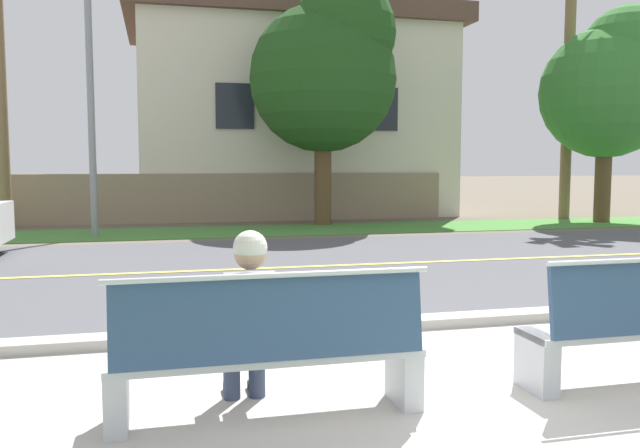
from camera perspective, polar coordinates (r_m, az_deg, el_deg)
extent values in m
plane|color=#665B4C|center=(12.13, -3.55, -2.72)|extent=(140.00, 140.00, 0.00)
cube|color=#B7B2A8|center=(5.03, 12.76, -14.32)|extent=(44.00, 3.60, 0.01)
cube|color=#ADA89E|center=(6.74, 5.23, -8.72)|extent=(44.00, 0.30, 0.11)
cube|color=#515156|center=(10.68, -2.10, -3.78)|extent=(52.00, 8.00, 0.01)
cube|color=#E0CC4C|center=(10.68, -2.10, -3.76)|extent=(48.00, 0.14, 0.01)
cube|color=#478438|center=(16.47, -6.32, -0.61)|extent=(48.00, 2.80, 0.02)
cube|color=silver|center=(4.43, -17.23, -14.15)|extent=(0.14, 0.40, 0.45)
cube|color=silver|center=(4.72, 7.29, -12.76)|extent=(0.14, 0.40, 0.45)
cube|color=silver|center=(4.41, -4.57, -11.27)|extent=(2.05, 0.44, 0.05)
cube|color=navy|center=(4.15, -4.16, -8.26)|extent=(1.97, 0.12, 0.52)
cylinder|color=silver|center=(4.09, -4.16, -4.47)|extent=(2.05, 0.04, 0.04)
cube|color=silver|center=(5.17, 18.29, -11.37)|extent=(0.14, 0.40, 0.45)
cylinder|color=#333D56|center=(4.55, -7.46, -9.70)|extent=(0.15, 0.42, 0.15)
cylinder|color=#333D56|center=(4.57, -5.18, -9.60)|extent=(0.15, 0.42, 0.15)
cylinder|color=#333D56|center=(4.81, -7.68, -12.52)|extent=(0.12, 0.12, 0.43)
cube|color=black|center=(4.94, -7.76, -14.23)|extent=(0.09, 0.24, 0.07)
cylinder|color=#333D56|center=(4.83, -5.51, -12.41)|extent=(0.12, 0.12, 0.43)
cube|color=black|center=(4.96, -5.63, -14.12)|extent=(0.09, 0.24, 0.07)
cube|color=gray|center=(4.33, -6.01, -7.73)|extent=(0.34, 0.20, 0.52)
cylinder|color=gray|center=(4.32, -8.90, -7.51)|extent=(0.09, 0.09, 0.46)
cylinder|color=gray|center=(4.37, -3.24, -7.29)|extent=(0.09, 0.09, 0.46)
sphere|color=tan|center=(4.27, -6.08, -2.58)|extent=(0.21, 0.21, 0.21)
sphere|color=beige|center=(4.26, -6.08, -2.05)|extent=(0.22, 0.22, 0.22)
cylinder|color=gray|center=(16.00, -19.31, 11.22)|extent=(0.16, 0.16, 6.85)
cylinder|color=brown|center=(17.98, 0.25, 3.86)|extent=(0.47, 0.47, 2.49)
sphere|color=#1E4719|center=(18.12, 0.25, 12.54)|extent=(3.98, 3.98, 3.98)
sphere|color=#1E4719|center=(18.16, 2.08, 16.34)|extent=(2.78, 2.78, 2.78)
cylinder|color=brown|center=(20.52, 23.34, 3.35)|extent=(0.45, 0.45, 2.30)
sphere|color=#33752D|center=(20.62, 23.60, 10.40)|extent=(3.69, 3.69, 3.69)
sphere|color=#33752D|center=(20.82, 25.22, 13.35)|extent=(2.58, 2.58, 2.58)
cylinder|color=brown|center=(21.57, 20.78, 12.15)|extent=(0.32, 0.32, 8.79)
cube|color=gray|center=(19.25, -7.92, 2.28)|extent=(13.00, 0.36, 1.40)
cube|color=beige|center=(22.79, -2.76, 8.63)|extent=(9.80, 6.40, 6.06)
cube|color=brown|center=(23.23, -2.79, 16.86)|extent=(10.58, 6.91, 0.60)
cube|color=#232833|center=(19.29, -7.41, 10.12)|extent=(1.10, 0.06, 1.30)
cube|color=#232833|center=(20.27, 5.27, 9.90)|extent=(1.10, 0.06, 1.30)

